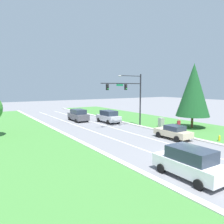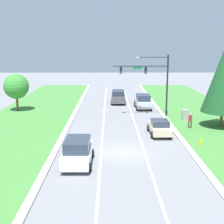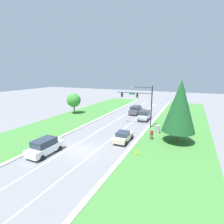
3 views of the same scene
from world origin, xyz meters
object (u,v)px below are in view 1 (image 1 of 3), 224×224
Objects in this scene: graphite_suv at (78,115)px; pedestrian at (179,125)px; champagne_sedan at (173,132)px; conifer_near_right_tree at (193,90)px; white_suv at (190,162)px; utility_cabinet at (161,123)px; fire_hydrant at (219,139)px; traffic_signal_mast at (130,92)px; silver_suv at (108,116)px.

graphite_suv is 17.02m from pedestrian.
champagne_sedan is 0.47× the size of conifer_near_right_tree.
conifer_near_right_tree is at bearing -151.50° from pedestrian.
white_suv is 18.60m from conifer_near_right_tree.
graphite_suv is at bearing 82.33° from white_suv.
utility_cabinet is at bearing -56.13° from graphite_suv.
fire_hydrant is (10.43, 4.23, -0.65)m from white_suv.
white_suv is at bearing -157.94° from fire_hydrant.
utility_cabinet is 1.97× the size of fire_hydrant.
white_suv is at bearing -134.01° from champagne_sedan.
champagne_sedan reaches higher than fire_hydrant.
utility_cabinet is at bearing -35.26° from traffic_signal_mast.
conifer_near_right_tree is (14.53, 10.77, 4.37)m from white_suv.
graphite_suv is 7.19× the size of fire_hydrant.
pedestrian is at bearing 31.54° from champagne_sedan.
pedestrian reaches higher than champagne_sedan.
conifer_near_right_tree is (4.10, 6.54, 5.03)m from fire_hydrant.
champagne_sedan is at bearing -91.60° from traffic_signal_mast.
champagne_sedan is 6.12× the size of fire_hydrant.
silver_suv is at bearing 95.22° from traffic_signal_mast.
conifer_near_right_tree is (3.57, 0.65, 4.43)m from pedestrian.
white_suv is (-7.32, -7.80, 0.21)m from champagne_sedan.
traffic_signal_mast reaches higher than fire_hydrant.
fire_hydrant is at bearing -79.48° from silver_suv.
champagne_sedan is 0.85× the size of graphite_suv.
traffic_signal_mast is 10.95m from graphite_suv.
traffic_signal_mast is at bearing 103.67° from fire_hydrant.
utility_cabinet is at bearing 140.52° from conifer_near_right_tree.
pedestrian is at bearing -169.66° from conifer_near_right_tree.
champagne_sedan is 4.32m from pedestrian.
champagne_sedan is at bearing -76.62° from graphite_suv.
utility_cabinet is at bearing 54.59° from champagne_sedan.
utility_cabinet is (3.91, 5.68, -0.10)m from champagne_sedan.
champagne_sedan is 0.90× the size of white_suv.
pedestrian is at bearing -60.24° from traffic_signal_mast.
graphite_suv is (3.73, 25.52, 0.02)m from white_suv.
white_suv is at bearing -115.14° from traffic_signal_mast.
pedestrian is (3.41, -5.97, -4.14)m from traffic_signal_mast.
conifer_near_right_tree is at bearing -39.48° from utility_cabinet.
silver_suv is at bearing -50.57° from graphite_suv.
conifer_near_right_tree is (10.80, -14.75, 4.35)m from graphite_suv.
champagne_sedan is at bearing -89.68° from silver_suv.
graphite_suv is at bearing -46.68° from pedestrian.
traffic_signal_mast is at bearing -85.46° from silver_suv.
graphite_suv is at bearing 112.06° from traffic_signal_mast.
conifer_near_right_tree is at bearing -37.31° from traffic_signal_mast.
graphite_suv is 18.79m from conifer_near_right_tree.
silver_suv is at bearing 118.42° from utility_cabinet.
pedestrian is (10.96, 10.11, -0.06)m from white_suv.
white_suv is 3.44× the size of utility_cabinet.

